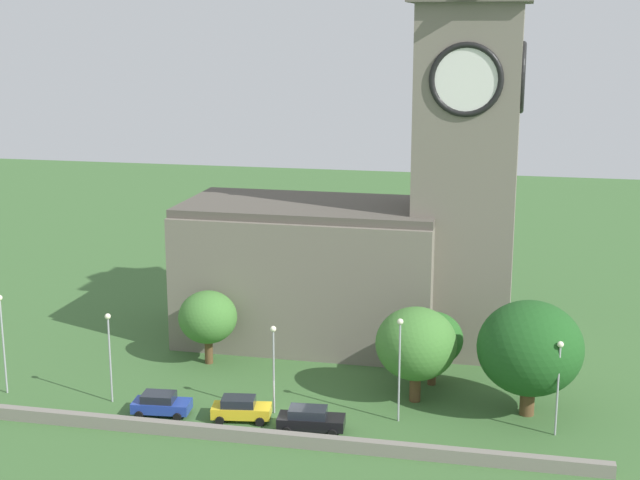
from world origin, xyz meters
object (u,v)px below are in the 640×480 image
(streetlamp_central, at_px, (274,355))
(car_black, at_px, (310,419))
(tree_riverside_east, at_px, (530,348))
(streetlamp_west_end, at_px, (2,329))
(tree_riverside_west, at_px, (433,339))
(car_yellow, at_px, (241,409))
(streetlamp_west_mid, at_px, (109,343))
(church, at_px, (374,222))
(streetlamp_east_mid, at_px, (400,354))
(streetlamp_east_end, at_px, (559,373))
(tree_churchyard, at_px, (208,317))
(tree_by_tower, at_px, (416,344))
(car_blue, at_px, (161,404))

(streetlamp_central, bearing_deg, car_black, -36.93)
(tree_riverside_east, bearing_deg, car_black, -157.76)
(streetlamp_west_end, height_order, tree_riverside_west, streetlamp_west_end)
(car_yellow, bearing_deg, streetlamp_west_mid, 173.70)
(church, distance_m, tree_riverside_west, 13.02)
(church, xyz_separation_m, streetlamp_east_mid, (4.46, -16.38, -5.82))
(church, xyz_separation_m, car_black, (-1.30, -19.31, -10.00))
(streetlamp_west_end, distance_m, streetlamp_east_end, 40.89)
(car_yellow, relative_size, streetlamp_west_end, 0.56)
(car_black, bearing_deg, tree_churchyard, 135.29)
(church, bearing_deg, tree_riverside_west, -55.71)
(streetlamp_east_mid, bearing_deg, tree_churchyard, 154.38)
(streetlamp_west_mid, bearing_deg, streetlamp_east_mid, 2.82)
(streetlamp_east_end, relative_size, tree_riverside_west, 1.16)
(church, xyz_separation_m, tree_riverside_east, (13.41, -13.29, -5.81))
(car_black, height_order, streetlamp_central, streetlamp_central)
(streetlamp_east_mid, bearing_deg, streetlamp_west_mid, -177.18)
(car_yellow, height_order, tree_riverside_west, tree_riverside_west)
(streetlamp_east_mid, height_order, tree_by_tower, streetlamp_east_mid)
(tree_riverside_east, xyz_separation_m, tree_churchyard, (-25.88, 5.03, -1.06))
(car_yellow, xyz_separation_m, tree_churchyard, (-5.91, 10.32, 3.13))
(tree_riverside_east, height_order, tree_riverside_west, tree_riverside_east)
(streetlamp_central, distance_m, tree_by_tower, 10.68)
(car_blue, relative_size, tree_by_tower, 0.59)
(car_black, bearing_deg, streetlamp_east_mid, 26.94)
(car_black, xyz_separation_m, tree_riverside_west, (7.44, 10.31, 2.87))
(streetlamp_central, bearing_deg, streetlamp_east_mid, 3.10)
(church, xyz_separation_m, tree_riverside_west, (6.14, -9.00, -7.13))
(car_black, xyz_separation_m, tree_churchyard, (-11.16, 11.05, 3.13))
(streetlamp_west_mid, bearing_deg, streetlamp_west_end, -179.12)
(church, distance_m, streetlamp_west_mid, 25.11)
(car_yellow, bearing_deg, church, 70.57)
(car_yellow, height_order, tree_by_tower, tree_by_tower)
(car_blue, bearing_deg, tree_riverside_east, 12.17)
(streetlamp_east_end, height_order, tree_riverside_east, tree_riverside_east)
(streetlamp_east_mid, bearing_deg, tree_riverside_east, 19.04)
(church, height_order, streetlamp_east_end, church)
(car_yellow, distance_m, tree_riverside_east, 21.07)
(streetlamp_central, distance_m, streetlamp_east_mid, 9.05)
(streetlamp_east_end, distance_m, tree_riverside_west, 11.82)
(streetlamp_east_mid, relative_size, tree_by_tower, 1.05)
(streetlamp_east_mid, distance_m, tree_riverside_west, 7.68)
(church, distance_m, tree_riverside_east, 19.75)
(car_yellow, bearing_deg, tree_churchyard, 119.81)
(streetlamp_west_mid, height_order, tree_churchyard, streetlamp_west_mid)
(car_yellow, height_order, tree_churchyard, tree_churchyard)
(car_black, bearing_deg, tree_riverside_west, 54.16)
(streetlamp_west_end, relative_size, streetlamp_west_mid, 1.13)
(tree_by_tower, xyz_separation_m, tree_churchyard, (-17.68, 4.27, -0.51))
(car_black, xyz_separation_m, streetlamp_east_end, (16.62, 2.90, 3.70))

